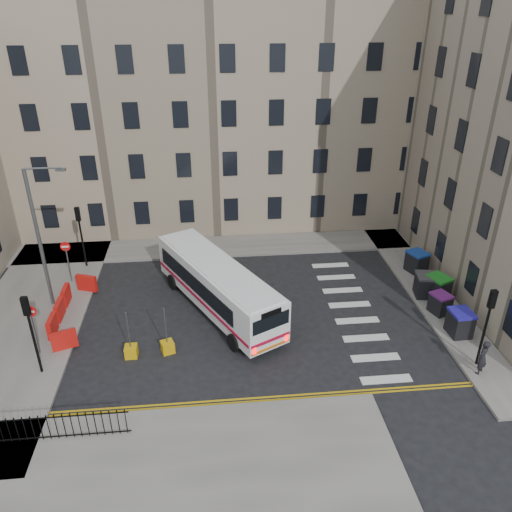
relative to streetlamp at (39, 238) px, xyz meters
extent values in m
plane|color=black|center=(13.00, -2.00, -4.34)|extent=(120.00, 120.00, 0.00)
cube|color=slate|center=(7.00, 6.60, -4.26)|extent=(36.00, 3.20, 0.15)
cube|color=slate|center=(22.00, 2.00, -4.26)|extent=(2.40, 26.00, 0.15)
cube|color=slate|center=(-1.00, -1.00, -4.26)|extent=(6.00, 22.00, 0.15)
cube|color=slate|center=(6.00, -12.00, -4.26)|extent=(20.00, 6.00, 0.15)
cube|color=gray|center=(6.00, 13.50, 3.66)|extent=(38.00, 10.50, 16.00)
cylinder|color=black|center=(21.60, -7.50, -2.59)|extent=(0.12, 0.12, 3.20)
cube|color=black|center=(21.60, -7.50, -0.54)|extent=(0.28, 0.22, 0.90)
cylinder|color=black|center=(1.00, 4.50, -2.59)|extent=(0.12, 0.12, 3.20)
cube|color=black|center=(1.00, 4.50, -0.54)|extent=(0.28, 0.22, 0.90)
cylinder|color=black|center=(1.00, -6.00, -2.59)|extent=(0.12, 0.12, 3.20)
cube|color=black|center=(1.00, -6.00, -0.54)|extent=(0.28, 0.22, 0.90)
cylinder|color=#595B5E|center=(0.00, 0.00, -0.19)|extent=(0.20, 0.20, 8.00)
cube|color=#595B5E|center=(0.00, 0.00, 3.88)|extent=(0.50, 0.22, 0.14)
cylinder|color=#595B5E|center=(0.50, 2.50, -2.99)|extent=(0.08, 0.08, 2.40)
cube|color=red|center=(0.50, 2.50, -1.49)|extent=(0.60, 0.04, 0.60)
cylinder|color=#595B5E|center=(0.50, -4.50, -2.99)|extent=(0.08, 0.08, 2.40)
cube|color=red|center=(0.50, -4.50, -1.49)|extent=(0.60, 0.04, 0.60)
cube|color=red|center=(0.80, -3.00, -3.69)|extent=(0.25, 1.25, 1.00)
cube|color=red|center=(0.80, -1.50, -3.69)|extent=(0.25, 1.25, 1.00)
cube|color=red|center=(0.80, 0.00, -3.69)|extent=(0.25, 1.25, 1.00)
cube|color=red|center=(1.70, 1.30, -3.69)|extent=(1.26, 0.66, 1.00)
cube|color=red|center=(1.70, -4.30, -3.69)|extent=(1.26, 0.66, 1.00)
cube|color=black|center=(1.75, -10.20, -3.07)|extent=(7.80, 0.04, 0.04)
cube|color=black|center=(1.75, -10.20, -4.09)|extent=(7.80, 0.04, 0.04)
cube|color=white|center=(9.44, -1.32, -2.69)|extent=(6.90, 10.28, 2.36)
cube|color=black|center=(8.16, -1.45, -2.50)|extent=(3.90, 7.38, 0.94)
cube|color=black|center=(10.27, -0.35, -2.50)|extent=(3.90, 7.38, 0.94)
cube|color=black|center=(7.03, 3.28, -2.45)|extent=(1.87, 1.01, 1.04)
cube|color=black|center=(11.84, -5.92, -2.22)|extent=(1.87, 1.01, 0.75)
cube|color=#A70E2C|center=(8.38, -1.87, -3.25)|extent=(4.76, 9.04, 0.17)
cube|color=#A70E2C|center=(10.49, -0.77, -3.25)|extent=(4.76, 9.04, 0.17)
cube|color=#FF0C0C|center=(11.01, -6.37, -3.49)|extent=(0.21, 0.14, 0.38)
cube|color=#FF0C0C|center=(12.68, -5.49, -3.49)|extent=(0.21, 0.14, 0.38)
cylinder|color=black|center=(6.78, 1.23, -3.87)|extent=(0.67, 0.96, 0.94)
cylinder|color=black|center=(8.86, 2.32, -3.87)|extent=(0.67, 0.96, 0.94)
cylinder|color=black|center=(10.10, -5.12, -3.87)|extent=(0.67, 0.96, 0.94)
cylinder|color=black|center=(12.19, -4.03, -3.87)|extent=(0.67, 0.96, 0.94)
cube|color=black|center=(21.81, -5.11, -3.57)|extent=(1.08, 1.23, 1.24)
cube|color=#231C9A|center=(21.81, -5.11, -2.88)|extent=(1.13, 1.29, 0.13)
cube|color=black|center=(21.66, -3.08, -3.66)|extent=(1.16, 1.25, 1.06)
cube|color=#5E1B66|center=(21.66, -3.08, -3.07)|extent=(1.22, 1.31, 0.11)
cube|color=black|center=(22.18, -1.55, -3.57)|extent=(1.42, 1.50, 1.24)
cube|color=#1A781F|center=(22.18, -1.55, -2.88)|extent=(1.49, 1.57, 0.13)
cube|color=black|center=(21.53, -1.24, -3.57)|extent=(1.21, 1.34, 1.24)
cube|color=#363538|center=(21.53, -1.24, -2.88)|extent=(1.28, 1.41, 0.13)
cube|color=black|center=(22.19, 1.63, -3.57)|extent=(1.37, 1.46, 1.23)
cube|color=navy|center=(22.19, 1.63, -2.90)|extent=(1.43, 1.53, 0.13)
imported|color=black|center=(21.40, -8.12, -3.30)|extent=(0.77, 0.75, 1.77)
cube|color=#CF9A0B|center=(6.80, -4.92, -4.04)|extent=(0.77, 0.77, 0.60)
cube|color=#CE9C0C|center=(5.04, -5.09, -4.04)|extent=(0.60, 0.60, 0.60)
camera|label=1|loc=(9.19, -25.23, 11.40)|focal=35.00mm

